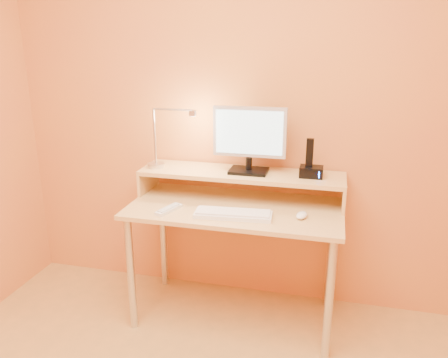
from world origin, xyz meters
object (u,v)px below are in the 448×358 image
(keyboard, at_px, (233,215))
(phone_dock, at_px, (311,172))
(monitor_panel, at_px, (250,132))
(remote_control, at_px, (169,210))
(lamp_base, at_px, (156,165))
(mouse, at_px, (302,215))

(keyboard, bearing_deg, phone_dock, 33.70)
(keyboard, bearing_deg, monitor_panel, 81.03)
(phone_dock, relative_size, remote_control, 0.71)
(monitor_panel, xyz_separation_m, phone_dock, (0.36, -0.01, -0.21))
(monitor_panel, height_order, remote_control, monitor_panel)
(lamp_base, bearing_deg, phone_dock, 1.86)
(keyboard, bearing_deg, lamp_base, 148.36)
(lamp_base, bearing_deg, remote_control, -57.04)
(keyboard, height_order, remote_control, keyboard)
(phone_dock, bearing_deg, lamp_base, -178.54)
(monitor_panel, xyz_separation_m, mouse, (0.33, -0.25, -0.38))
(mouse, distance_m, remote_control, 0.72)
(monitor_panel, relative_size, lamp_base, 4.22)
(monitor_panel, height_order, phone_dock, monitor_panel)
(monitor_panel, relative_size, phone_dock, 3.25)
(lamp_base, height_order, keyboard, lamp_base)
(monitor_panel, bearing_deg, remote_control, -140.80)
(phone_dock, distance_m, keyboard, 0.52)
(phone_dock, height_order, mouse, phone_dock)
(monitor_panel, bearing_deg, keyboard, -94.84)
(monitor_panel, height_order, lamp_base, monitor_panel)
(mouse, xyz_separation_m, remote_control, (-0.72, -0.08, -0.01))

